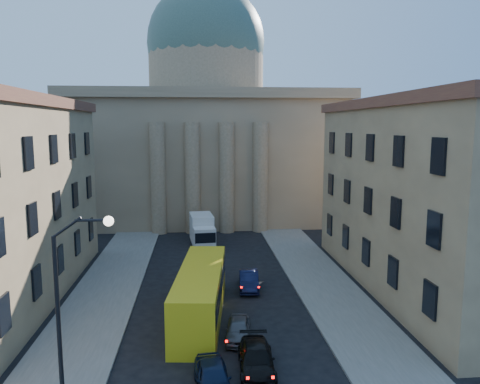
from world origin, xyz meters
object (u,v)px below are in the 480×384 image
object	(u,v)px
street_lamp	(70,297)
car_left_near	(213,378)
box_truck	(202,231)
city_bus	(201,292)

from	to	relation	value
street_lamp	car_left_near	size ratio (longest dim) A/B	2.18
car_left_near	box_truck	distance (m)	27.96
street_lamp	car_left_near	world-z (taller)	street_lamp
car_left_near	city_bus	distance (m)	8.81
car_left_near	box_truck	world-z (taller)	box_truck
street_lamp	city_bus	world-z (taller)	street_lamp
car_left_near	city_bus	bearing A→B (deg)	87.90
street_lamp	box_truck	xyz separation A→B (m)	(5.98, 28.90, -3.80)
street_lamp	city_bus	size ratio (longest dim) A/B	0.73
city_bus	street_lamp	bearing A→B (deg)	-114.41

